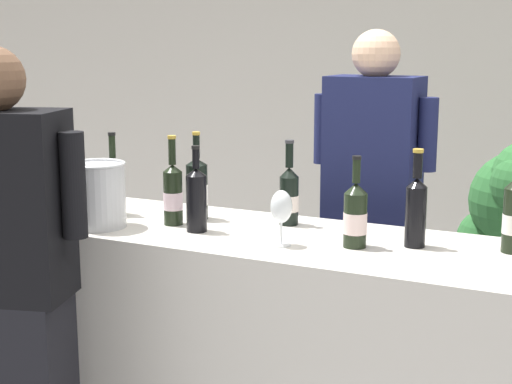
# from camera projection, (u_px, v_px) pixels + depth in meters

# --- Properties ---
(wall_back) EXTENTS (8.00, 0.10, 2.80)m
(wall_back) POSITION_uv_depth(u_px,v_px,m) (429.00, 87.00, 4.98)
(wall_back) COLOR beige
(wall_back) RESTS_ON ground_plane
(counter) EXTENTS (2.26, 0.64, 1.01)m
(counter) POSITION_uv_depth(u_px,v_px,m) (255.00, 362.00, 2.87)
(counter) COLOR beige
(counter) RESTS_ON ground_plane
(wine_bottle_0) EXTENTS (0.07, 0.07, 0.33)m
(wine_bottle_0) POSITION_uv_depth(u_px,v_px,m) (416.00, 209.00, 2.55)
(wine_bottle_0) COLOR black
(wine_bottle_0) RESTS_ON counter
(wine_bottle_1) EXTENTS (0.07, 0.07, 0.32)m
(wine_bottle_1) POSITION_uv_depth(u_px,v_px,m) (196.00, 198.00, 2.76)
(wine_bottle_1) COLOR black
(wine_bottle_1) RESTS_ON counter
(wine_bottle_2) EXTENTS (0.08, 0.08, 0.33)m
(wine_bottle_2) POSITION_uv_depth(u_px,v_px,m) (114.00, 186.00, 3.03)
(wine_bottle_2) COLOR black
(wine_bottle_2) RESTS_ON counter
(wine_bottle_3) EXTENTS (0.09, 0.09, 0.34)m
(wine_bottle_3) POSITION_uv_depth(u_px,v_px,m) (197.00, 189.00, 2.96)
(wine_bottle_3) COLOR black
(wine_bottle_3) RESTS_ON counter
(wine_bottle_4) EXTENTS (0.07, 0.07, 0.34)m
(wine_bottle_4) POSITION_uv_depth(u_px,v_px,m) (173.00, 194.00, 2.86)
(wine_bottle_4) COLOR black
(wine_bottle_4) RESTS_ON counter
(wine_bottle_5) EXTENTS (0.08, 0.08, 0.31)m
(wine_bottle_5) POSITION_uv_depth(u_px,v_px,m) (355.00, 215.00, 2.55)
(wine_bottle_5) COLOR black
(wine_bottle_5) RESTS_ON counter
(wine_bottle_7) EXTENTS (0.07, 0.07, 0.32)m
(wine_bottle_7) POSITION_uv_depth(u_px,v_px,m) (289.00, 195.00, 2.86)
(wine_bottle_7) COLOR black
(wine_bottle_7) RESTS_ON counter
(wine_glass) EXTENTS (0.07, 0.07, 0.19)m
(wine_glass) POSITION_uv_depth(u_px,v_px,m) (281.00, 209.00, 2.56)
(wine_glass) COLOR silver
(wine_glass) RESTS_ON counter
(ice_bucket) EXTENTS (0.22, 0.22, 0.25)m
(ice_bucket) POSITION_uv_depth(u_px,v_px,m) (97.00, 194.00, 2.83)
(ice_bucket) COLOR silver
(ice_bucket) RESTS_ON counter
(person_server) EXTENTS (0.55, 0.25, 1.74)m
(person_server) POSITION_uv_depth(u_px,v_px,m) (371.00, 235.00, 3.34)
(person_server) COLOR black
(person_server) RESTS_ON ground_plane
(person_guest) EXTENTS (0.57, 0.35, 1.68)m
(person_guest) POSITION_uv_depth(u_px,v_px,m) (6.00, 308.00, 2.52)
(person_guest) COLOR black
(person_guest) RESTS_ON ground_plane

